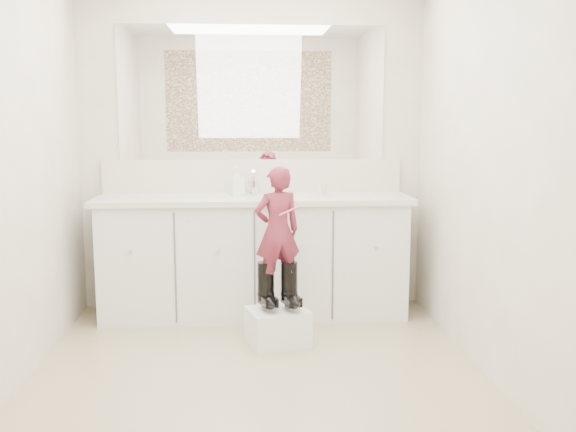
{
  "coord_description": "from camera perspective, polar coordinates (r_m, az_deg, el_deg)",
  "views": [
    {
      "loc": [
        -0.07,
        -3.42,
        1.45
      ],
      "look_at": [
        0.21,
        0.6,
        0.84
      ],
      "focal_mm": 40.0,
      "sensor_mm": 36.0,
      "label": 1
    }
  ],
  "objects": [
    {
      "name": "floor",
      "position": [
        3.72,
        -2.67,
        -14.31
      ],
      "size": [
        3.0,
        3.0,
        0.0
      ],
      "primitive_type": "plane",
      "color": "#947F61",
      "rests_on": "ground"
    },
    {
      "name": "wall_right",
      "position": [
        3.7,
        17.84,
        4.34
      ],
      "size": [
        0.0,
        3.0,
        3.0
      ],
      "primitive_type": "plane",
      "rotation": [
        1.57,
        0.0,
        -1.57
      ],
      "color": "#BEB5A2",
      "rests_on": "floor"
    },
    {
      "name": "boot_left",
      "position": [
        4.14,
        -1.98,
        -6.21
      ],
      "size": [
        0.16,
        0.23,
        0.31
      ],
      "primitive_type": null,
      "rotation": [
        0.0,
        0.0,
        0.28
      ],
      "color": "black",
      "rests_on": "step_stool"
    },
    {
      "name": "faucet",
      "position": [
        4.83,
        -3.11,
        2.57
      ],
      "size": [
        0.08,
        0.08,
        0.1
      ],
      "primitive_type": "cylinder",
      "color": "silver",
      "rests_on": "countertop"
    },
    {
      "name": "soap_bottle",
      "position": [
        4.74,
        -4.57,
        3.1
      ],
      "size": [
        0.12,
        0.12,
        0.21
      ],
      "primitive_type": "imported",
      "rotation": [
        0.0,
        0.0,
        0.32
      ],
      "color": "white",
      "rests_on": "countertop"
    },
    {
      "name": "backsplash",
      "position": [
        4.93,
        -3.14,
        3.58
      ],
      "size": [
        2.28,
        0.03,
        0.25
      ],
      "primitive_type": "cube",
      "color": "beige",
      "rests_on": "countertop"
    },
    {
      "name": "mirror",
      "position": [
        4.92,
        -3.2,
        10.85
      ],
      "size": [
        2.0,
        0.02,
        1.0
      ],
      "primitive_type": "cube",
      "color": "white",
      "rests_on": "wall_back"
    },
    {
      "name": "toothbrush",
      "position": [
        3.97,
        0.11,
        0.47
      ],
      "size": [
        0.13,
        0.05,
        0.06
      ],
      "primitive_type": "cylinder",
      "rotation": [
        0.0,
        1.22,
        0.28
      ],
      "color": "#D9547F",
      "rests_on": "toddler"
    },
    {
      "name": "step_stool",
      "position": [
        4.2,
        -0.91,
        -9.84
      ],
      "size": [
        0.44,
        0.4,
        0.24
      ],
      "primitive_type": "cube",
      "rotation": [
        0.0,
        0.0,
        0.28
      ],
      "color": "white",
      "rests_on": "floor"
    },
    {
      "name": "wall_left",
      "position": [
        3.65,
        -23.73,
        3.97
      ],
      "size": [
        0.0,
        3.0,
        3.0
      ],
      "primitive_type": "plane",
      "rotation": [
        1.57,
        0.0,
        1.57
      ],
      "color": "#BEB5A2",
      "rests_on": "floor"
    },
    {
      "name": "countertop",
      "position": [
        4.67,
        -3.08,
        1.51
      ],
      "size": [
        2.28,
        0.58,
        0.04
      ],
      "primitive_type": "cube",
      "color": "beige",
      "rests_on": "vanity_cabinet"
    },
    {
      "name": "toddler",
      "position": [
        4.07,
        -0.95,
        -1.32
      ],
      "size": [
        0.34,
        0.27,
        0.82
      ],
      "primitive_type": "imported",
      "rotation": [
        0.0,
        0.0,
        3.42
      ],
      "color": "#B33753",
      "rests_on": "step_stool"
    },
    {
      "name": "boot_right",
      "position": [
        4.15,
        0.1,
        -6.17
      ],
      "size": [
        0.16,
        0.23,
        0.31
      ],
      "primitive_type": null,
      "rotation": [
        0.0,
        0.0,
        0.28
      ],
      "color": "black",
      "rests_on": "step_stool"
    },
    {
      "name": "wall_front",
      "position": [
        1.94,
        -1.94,
        1.18
      ],
      "size": [
        2.6,
        0.0,
        2.6
      ],
      "primitive_type": "plane",
      "rotation": [
        -1.57,
        0.0,
        0.0
      ],
      "color": "#BEB5A2",
      "rests_on": "floor"
    },
    {
      "name": "vanity_cabinet",
      "position": [
        4.76,
        -3.03,
        -3.79
      ],
      "size": [
        2.2,
        0.55,
        0.85
      ],
      "primitive_type": "cube",
      "color": "silver",
      "rests_on": "floor"
    },
    {
      "name": "wall_back",
      "position": [
        4.93,
        -3.16,
        5.73
      ],
      "size": [
        2.6,
        0.0,
        2.6
      ],
      "primitive_type": "plane",
      "rotation": [
        1.57,
        0.0,
        0.0
      ],
      "color": "#BEB5A2",
      "rests_on": "floor"
    },
    {
      "name": "dot_panel",
      "position": [
        1.95,
        -2.02,
        14.47
      ],
      "size": [
        2.0,
        0.01,
        1.2
      ],
      "primitive_type": "cube",
      "color": "#472819",
      "rests_on": "wall_front"
    },
    {
      "name": "cup",
      "position": [
        4.77,
        2.99,
        2.42
      ],
      "size": [
        0.1,
        0.1,
        0.09
      ],
      "primitive_type": "imported",
      "rotation": [
        0.0,
        0.0,
        -0.07
      ],
      "color": "beige",
      "rests_on": "countertop"
    }
  ]
}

